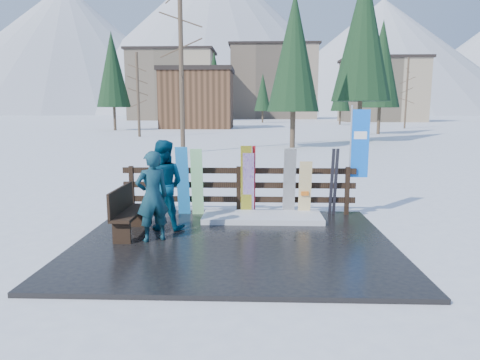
{
  "coord_description": "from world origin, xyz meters",
  "views": [
    {
      "loc": [
        0.39,
        -7.92,
        2.55
      ],
      "look_at": [
        0.08,
        1.0,
        1.1
      ],
      "focal_mm": 32.0,
      "sensor_mm": 36.0,
      "label": 1
    }
  ],
  "objects_px": {
    "bench": "(127,210)",
    "snowboard_0": "(183,181)",
    "snowboard_2": "(246,181)",
    "snowboard_1": "(197,182)",
    "rental_flag": "(358,148)",
    "person_back": "(163,185)",
    "person_front": "(152,196)",
    "snowboard_4": "(289,182)",
    "snowboard_5": "(305,189)",
    "snowboard_3": "(249,184)"
  },
  "relations": [
    {
      "from": "bench",
      "to": "rental_flag",
      "type": "xyz_separation_m",
      "value": [
        4.99,
        1.91,
        1.09
      ]
    },
    {
      "from": "snowboard_5",
      "to": "person_front",
      "type": "xyz_separation_m",
      "value": [
        -3.12,
        -2.02,
        0.21
      ]
    },
    {
      "from": "person_front",
      "to": "rental_flag",
      "type": "bearing_deg",
      "value": 176.86
    },
    {
      "from": "snowboard_1",
      "to": "snowboard_2",
      "type": "xyz_separation_m",
      "value": [
        1.16,
        0.0,
        0.04
      ]
    },
    {
      "from": "bench",
      "to": "snowboard_0",
      "type": "relative_size",
      "value": 0.9
    },
    {
      "from": "snowboard_1",
      "to": "person_front",
      "type": "xyz_separation_m",
      "value": [
        -0.58,
        -2.02,
        0.07
      ]
    },
    {
      "from": "snowboard_5",
      "to": "snowboard_3",
      "type": "bearing_deg",
      "value": 180.0
    },
    {
      "from": "snowboard_1",
      "to": "snowboard_4",
      "type": "bearing_deg",
      "value": 0.0
    },
    {
      "from": "snowboard_2",
      "to": "person_back",
      "type": "xyz_separation_m",
      "value": [
        -1.72,
        -1.17,
        0.1
      ]
    },
    {
      "from": "snowboard_3",
      "to": "snowboard_4",
      "type": "height_order",
      "value": "snowboard_4"
    },
    {
      "from": "snowboard_0",
      "to": "rental_flag",
      "type": "xyz_separation_m",
      "value": [
        4.13,
        0.27,
        0.78
      ]
    },
    {
      "from": "snowboard_1",
      "to": "rental_flag",
      "type": "height_order",
      "value": "rental_flag"
    },
    {
      "from": "snowboard_2",
      "to": "person_front",
      "type": "distance_m",
      "value": 2.66
    },
    {
      "from": "snowboard_0",
      "to": "snowboard_4",
      "type": "xyz_separation_m",
      "value": [
        2.51,
        -0.0,
        -0.01
      ]
    },
    {
      "from": "bench",
      "to": "person_back",
      "type": "bearing_deg",
      "value": 36.53
    },
    {
      "from": "snowboard_1",
      "to": "snowboard_3",
      "type": "height_order",
      "value": "snowboard_1"
    },
    {
      "from": "bench",
      "to": "snowboard_1",
      "type": "height_order",
      "value": "snowboard_1"
    },
    {
      "from": "snowboard_4",
      "to": "snowboard_0",
      "type": "bearing_deg",
      "value": 180.0
    },
    {
      "from": "snowboard_2",
      "to": "snowboard_5",
      "type": "bearing_deg",
      "value": -0.0
    },
    {
      "from": "snowboard_2",
      "to": "person_front",
      "type": "bearing_deg",
      "value": -130.79
    },
    {
      "from": "snowboard_1",
      "to": "person_front",
      "type": "relative_size",
      "value": 0.93
    },
    {
      "from": "snowboard_0",
      "to": "snowboard_2",
      "type": "distance_m",
      "value": 1.5
    },
    {
      "from": "snowboard_1",
      "to": "person_front",
      "type": "bearing_deg",
      "value": -106.04
    },
    {
      "from": "snowboard_0",
      "to": "snowboard_1",
      "type": "xyz_separation_m",
      "value": [
        0.34,
        -0.0,
        -0.02
      ]
    },
    {
      "from": "snowboard_2",
      "to": "person_back",
      "type": "height_order",
      "value": "person_back"
    },
    {
      "from": "snowboard_5",
      "to": "person_front",
      "type": "height_order",
      "value": "person_front"
    },
    {
      "from": "snowboard_5",
      "to": "rental_flag",
      "type": "relative_size",
      "value": 0.51
    },
    {
      "from": "snowboard_4",
      "to": "person_front",
      "type": "bearing_deg",
      "value": -143.76
    },
    {
      "from": "snowboard_1",
      "to": "person_back",
      "type": "height_order",
      "value": "person_back"
    },
    {
      "from": "person_front",
      "to": "snowboard_5",
      "type": "bearing_deg",
      "value": -177.88
    },
    {
      "from": "snowboard_1",
      "to": "person_back",
      "type": "distance_m",
      "value": 1.3
    },
    {
      "from": "person_front",
      "to": "snowboard_1",
      "type": "bearing_deg",
      "value": -136.81
    },
    {
      "from": "snowboard_3",
      "to": "rental_flag",
      "type": "height_order",
      "value": "rental_flag"
    },
    {
      "from": "snowboard_1",
      "to": "rental_flag",
      "type": "relative_size",
      "value": 0.62
    },
    {
      "from": "bench",
      "to": "snowboard_1",
      "type": "distance_m",
      "value": 2.06
    },
    {
      "from": "rental_flag",
      "to": "snowboard_5",
      "type": "bearing_deg",
      "value": -167.8
    },
    {
      "from": "snowboard_4",
      "to": "person_front",
      "type": "distance_m",
      "value": 3.41
    },
    {
      "from": "person_back",
      "to": "snowboard_3",
      "type": "bearing_deg",
      "value": -138.5
    },
    {
      "from": "snowboard_2",
      "to": "bench",
      "type": "bearing_deg",
      "value": -145.17
    },
    {
      "from": "snowboard_4",
      "to": "rental_flag",
      "type": "bearing_deg",
      "value": 9.49
    },
    {
      "from": "snowboard_0",
      "to": "person_back",
      "type": "height_order",
      "value": "person_back"
    },
    {
      "from": "snowboard_3",
      "to": "person_back",
      "type": "xyz_separation_m",
      "value": [
        -1.77,
        -1.17,
        0.18
      ]
    },
    {
      "from": "person_front",
      "to": "person_back",
      "type": "xyz_separation_m",
      "value": [
        0.02,
        0.85,
        0.07
      ]
    },
    {
      "from": "snowboard_2",
      "to": "rental_flag",
      "type": "bearing_deg",
      "value": 5.87
    },
    {
      "from": "person_front",
      "to": "snowboard_2",
      "type": "bearing_deg",
      "value": -161.56
    },
    {
      "from": "bench",
      "to": "rental_flag",
      "type": "height_order",
      "value": "rental_flag"
    },
    {
      "from": "snowboard_5",
      "to": "person_front",
      "type": "relative_size",
      "value": 0.77
    },
    {
      "from": "snowboard_1",
      "to": "snowboard_2",
      "type": "distance_m",
      "value": 1.16
    },
    {
      "from": "snowboard_5",
      "to": "snowboard_2",
      "type": "bearing_deg",
      "value": 180.0
    },
    {
      "from": "snowboard_4",
      "to": "person_front",
      "type": "relative_size",
      "value": 0.95
    }
  ]
}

